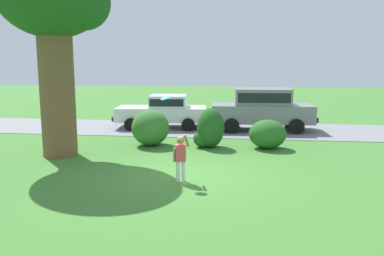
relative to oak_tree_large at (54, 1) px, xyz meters
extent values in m
plane|color=#3D752D|center=(4.57, -2.01, -5.03)|extent=(80.00, 80.00, 0.00)
cube|color=slate|center=(4.57, 5.66, -5.02)|extent=(28.00, 4.40, 0.02)
cylinder|color=brown|center=(-0.01, -0.13, -2.87)|extent=(1.13, 1.13, 4.32)
ellipsoid|color=#1E511C|center=(1.00, -0.13, -0.06)|extent=(1.74, 1.74, 1.74)
ellipsoid|color=#1E511C|center=(-0.52, 0.74, -0.06)|extent=(2.12, 2.12, 2.12)
ellipsoid|color=#33702B|center=(2.65, 1.81, -4.35)|extent=(1.40, 1.48, 1.35)
ellipsoid|color=#1E511C|center=(4.92, 1.75, -4.30)|extent=(1.00, 1.14, 1.45)
ellipsoid|color=#1E511C|center=(4.64, 1.72, -4.71)|extent=(0.71, 0.71, 0.64)
ellipsoid|color=#286023|center=(6.98, 1.83, -4.50)|extent=(1.35, 1.21, 1.05)
cube|color=white|center=(2.26, 5.84, -4.35)|extent=(4.35, 2.20, 0.64)
cube|color=white|center=(2.57, 5.87, -3.75)|extent=(1.82, 1.76, 0.56)
cube|color=black|center=(2.57, 5.87, -3.75)|extent=(1.68, 1.77, 0.34)
cylinder|color=black|center=(1.05, 4.79, -4.73)|extent=(0.62, 0.27, 0.60)
cylinder|color=black|center=(0.88, 6.66, -4.73)|extent=(0.62, 0.27, 0.60)
cylinder|color=black|center=(3.64, 5.02, -4.73)|extent=(0.62, 0.27, 0.60)
cylinder|color=black|center=(3.47, 6.89, -4.73)|extent=(0.62, 0.27, 0.60)
cube|color=black|center=(0.13, 5.65, -4.51)|extent=(0.27, 1.75, 0.20)
cube|color=black|center=(4.39, 6.03, -4.51)|extent=(0.27, 1.75, 0.20)
cube|color=gray|center=(6.95, 5.68, -4.23)|extent=(4.60, 2.09, 0.80)
cube|color=gray|center=(6.95, 5.68, -3.47)|extent=(2.56, 1.76, 0.72)
cube|color=black|center=(6.95, 5.68, -3.47)|extent=(2.37, 1.77, 0.43)
cylinder|color=black|center=(5.61, 4.67, -4.69)|extent=(0.69, 0.26, 0.68)
cylinder|color=black|center=(5.50, 6.54, -4.69)|extent=(0.69, 0.26, 0.68)
cylinder|color=black|center=(8.39, 4.83, -4.69)|extent=(0.69, 0.26, 0.68)
cylinder|color=black|center=(8.29, 6.70, -4.69)|extent=(0.69, 0.26, 0.68)
cube|color=black|center=(4.66, 5.55, -4.43)|extent=(0.22, 1.75, 0.20)
cube|color=black|center=(9.23, 5.82, -4.43)|extent=(0.22, 1.75, 0.20)
cylinder|color=white|center=(4.41, -2.60, -4.75)|extent=(0.10, 0.10, 0.55)
cylinder|color=white|center=(4.55, -2.56, -4.75)|extent=(0.10, 0.10, 0.55)
cube|color=#DB4C4C|center=(4.48, -2.58, -4.26)|extent=(0.29, 0.22, 0.44)
sphere|color=#A37556|center=(4.48, -2.58, -3.92)|extent=(0.20, 0.20, 0.20)
cylinder|color=#A37556|center=(4.62, -2.49, -3.94)|extent=(0.17, 0.27, 0.39)
cylinder|color=#A37556|center=(4.32, -2.62, -4.31)|extent=(0.07, 0.07, 0.36)
cylinder|color=#1EB7B2|center=(4.05, -2.31, -2.85)|extent=(0.29, 0.28, 0.15)
cylinder|color=#337FDB|center=(4.05, -2.31, -2.85)|extent=(0.16, 0.16, 0.10)
camera|label=1|loc=(6.05, -12.63, -1.90)|focal=37.35mm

